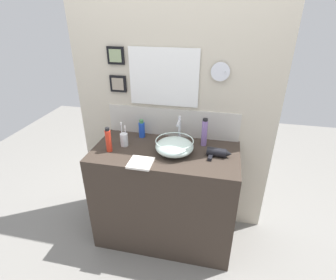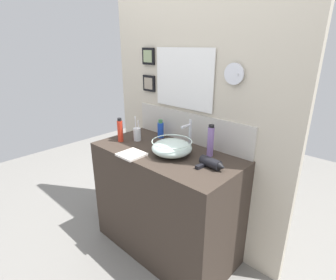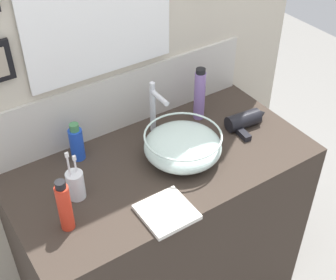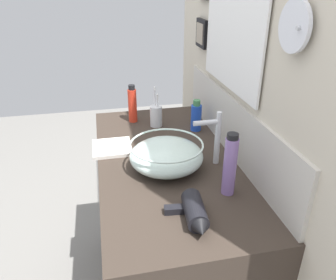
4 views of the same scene
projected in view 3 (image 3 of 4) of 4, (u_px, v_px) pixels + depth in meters
vanity_counter at (164, 239)px, 2.07m from camera, size 1.18×0.59×0.90m
back_panel at (115, 44)px, 1.77m from camera, size 1.74×0.09×2.53m
glass_bowl_sink at (183, 146)px, 1.78m from camera, size 0.30×0.30×0.11m
faucet at (154, 105)px, 1.86m from camera, size 0.02×0.12×0.23m
hair_drier at (246, 120)px, 1.95m from camera, size 0.19×0.13×0.07m
toothbrush_cup at (76, 185)px, 1.61m from camera, size 0.06×0.06×0.21m
soap_dispenser at (77, 143)px, 1.77m from camera, size 0.05×0.05×0.16m
spray_bottle at (65, 206)px, 1.48m from camera, size 0.05×0.05×0.20m
shampoo_bottle at (200, 94)px, 1.95m from camera, size 0.05×0.05×0.24m
hand_towel at (167, 212)px, 1.58m from camera, size 0.17×0.17×0.02m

